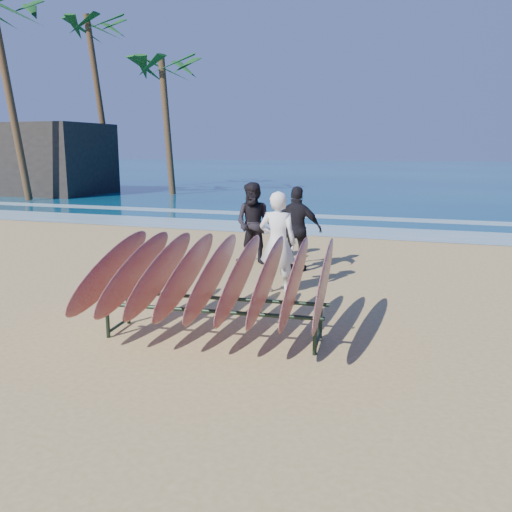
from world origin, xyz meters
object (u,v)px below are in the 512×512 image
(person_white, at_px, (278,243))
(palm_right, at_px, (96,30))
(building, at_px, (29,159))
(surfboard_rack, at_px, (213,275))
(person_dark_a, at_px, (254,224))
(person_dark_b, at_px, (297,229))
(palm_left, at_px, (3,12))
(palm_mid, at_px, (165,69))

(person_white, relative_size, palm_right, 0.18)
(person_white, height_order, building, building)
(surfboard_rack, xyz_separation_m, person_dark_a, (-1.08, 4.96, 0.03))
(person_white, bearing_deg, palm_right, -52.55)
(surfboard_rack, height_order, palm_right, palm_right)
(person_white, distance_m, person_dark_a, 2.60)
(surfboard_rack, xyz_separation_m, person_white, (0.16, 2.67, 0.03))
(surfboard_rack, bearing_deg, person_dark_a, 96.57)
(person_dark_a, bearing_deg, person_dark_b, -17.90)
(palm_left, height_order, palm_mid, palm_left)
(surfboard_rack, bearing_deg, person_white, 80.92)
(person_white, bearing_deg, surfboard_rack, 83.36)
(person_white, height_order, person_dark_b, person_white)
(surfboard_rack, relative_size, palm_right, 0.33)
(person_dark_b, height_order, building, building)
(person_white, xyz_separation_m, building, (-20.07, 16.76, 1.04))
(building, bearing_deg, palm_right, 50.84)
(person_white, distance_m, palm_left, 22.43)
(person_dark_a, height_order, palm_mid, palm_mid)
(surfboard_rack, distance_m, building, 27.84)
(surfboard_rack, relative_size, person_dark_a, 1.81)
(person_white, xyz_separation_m, palm_mid, (-11.69, 18.12, 5.87))
(person_white, bearing_deg, palm_left, -39.16)
(building, distance_m, palm_left, 8.74)
(building, bearing_deg, person_dark_a, -37.55)
(building, relative_size, palm_right, 0.86)
(person_dark_a, bearing_deg, palm_right, 135.52)
(surfboard_rack, distance_m, person_dark_a, 5.08)
(palm_mid, xyz_separation_m, palm_right, (-5.62, 2.03, 2.75))
(building, relative_size, palm_mid, 1.17)
(surfboard_rack, relative_size, person_dark_b, 1.84)
(person_dark_a, height_order, person_dark_b, person_dark_a)
(person_dark_a, bearing_deg, building, 145.96)
(person_dark_a, relative_size, palm_left, 0.19)
(palm_mid, bearing_deg, person_dark_b, -54.53)
(person_white, bearing_deg, person_dark_a, -64.86)
(person_dark_b, distance_m, building, 24.95)
(surfboard_rack, bearing_deg, palm_left, 132.66)
(surfboard_rack, relative_size, palm_left, 0.35)
(person_dark_a, bearing_deg, palm_mid, 126.96)
(building, bearing_deg, person_white, -39.87)
(surfboard_rack, height_order, person_dark_b, person_dark_b)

